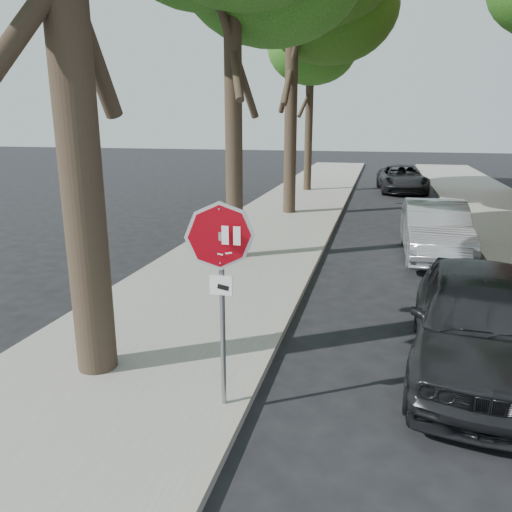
{
  "coord_description": "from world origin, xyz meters",
  "views": [
    {
      "loc": [
        1.07,
        -5.41,
        3.6
      ],
      "look_at": [
        -0.32,
        0.17,
        2.05
      ],
      "focal_mm": 35.0,
      "sensor_mm": 36.0,
      "label": 1
    }
  ],
  "objects_px": {
    "tree_far": "(311,47)",
    "car_b": "(435,230)",
    "car_a": "(478,321)",
    "car_d": "(402,179)",
    "stop_sign": "(221,267)"
  },
  "relations": [
    {
      "from": "car_b",
      "to": "car_a",
      "type": "bearing_deg",
      "value": -91.09
    },
    {
      "from": "tree_far",
      "to": "car_d",
      "type": "height_order",
      "value": "tree_far"
    },
    {
      "from": "tree_far",
      "to": "car_d",
      "type": "xyz_separation_m",
      "value": [
        4.89,
        1.09,
        -6.52
      ]
    },
    {
      "from": "tree_far",
      "to": "car_a",
      "type": "bearing_deg",
      "value": -74.5
    },
    {
      "from": "stop_sign",
      "to": "tree_far",
      "type": "relative_size",
      "value": 0.28
    },
    {
      "from": "tree_far",
      "to": "car_b",
      "type": "bearing_deg",
      "value": -66.75
    },
    {
      "from": "tree_far",
      "to": "car_a",
      "type": "relative_size",
      "value": 2.0
    },
    {
      "from": "stop_sign",
      "to": "car_d",
      "type": "bearing_deg",
      "value": 82.64
    },
    {
      "from": "car_d",
      "to": "car_a",
      "type": "bearing_deg",
      "value": -93.99
    },
    {
      "from": "car_a",
      "to": "car_d",
      "type": "distance_m",
      "value": 20.24
    },
    {
      "from": "car_b",
      "to": "car_d",
      "type": "distance_m",
      "value": 13.48
    },
    {
      "from": "stop_sign",
      "to": "car_b",
      "type": "bearing_deg",
      "value": 69.33
    },
    {
      "from": "tree_far",
      "to": "car_a",
      "type": "xyz_separation_m",
      "value": [
        5.31,
        -19.15,
        -6.42
      ]
    },
    {
      "from": "stop_sign",
      "to": "car_d",
      "type": "distance_m",
      "value": 22.44
    },
    {
      "from": "tree_far",
      "to": "stop_sign",
      "type": "bearing_deg",
      "value": -84.54
    }
  ]
}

